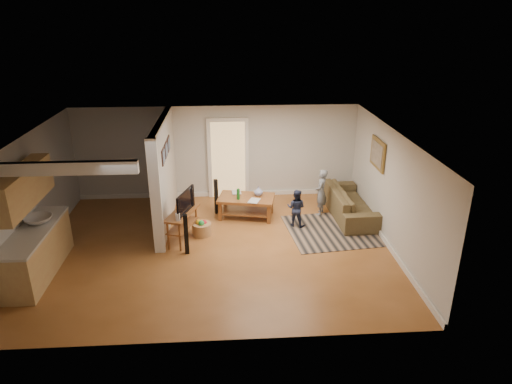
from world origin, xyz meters
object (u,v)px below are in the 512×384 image
(tv_console, at_px, (182,215))
(child, at_px, (320,214))
(speaker_left, at_px, (186,234))
(toy_basket, at_px, (202,228))
(coffee_table, at_px, (247,201))
(speaker_right, at_px, (216,196))
(toddler, at_px, (295,225))
(sofa, at_px, (349,215))

(tv_console, distance_m, child, 3.59)
(speaker_left, height_order, child, speaker_left)
(speaker_left, distance_m, toy_basket, 0.93)
(coffee_table, bearing_deg, toy_basket, -139.43)
(coffee_table, height_order, child, coffee_table)
(speaker_left, xyz_separation_m, child, (3.20, 1.80, -0.45))
(toy_basket, bearing_deg, speaker_right, 75.08)
(toddler, bearing_deg, speaker_right, -0.10)
(speaker_left, bearing_deg, speaker_right, 68.43)
(coffee_table, bearing_deg, sofa, -1.72)
(toy_basket, height_order, child, child)
(speaker_right, height_order, toy_basket, speaker_right)
(coffee_table, relative_size, toy_basket, 3.40)
(toy_basket, distance_m, child, 3.09)
(tv_console, distance_m, toddler, 2.75)
(tv_console, relative_size, child, 0.99)
(sofa, bearing_deg, speaker_left, 111.07)
(toddler, bearing_deg, sofa, -136.04)
(toy_basket, bearing_deg, coffee_table, 40.57)
(coffee_table, distance_m, tv_console, 1.90)
(speaker_left, distance_m, child, 3.70)
(sofa, bearing_deg, speaker_right, 81.96)
(sofa, relative_size, tv_console, 2.00)
(coffee_table, height_order, speaker_left, speaker_left)
(child, xyz_separation_m, toddler, (-0.71, -0.63, 0.00))
(toddler, bearing_deg, toy_basket, 32.73)
(coffee_table, distance_m, child, 1.89)
(sofa, xyz_separation_m, toddler, (-1.43, -0.52, 0.00))
(speaker_left, xyz_separation_m, speaker_right, (0.59, 2.03, 0.01))
(tv_console, relative_size, toy_basket, 2.67)
(child, distance_m, toddler, 0.95)
(sofa, height_order, speaker_right, speaker_right)
(coffee_table, xyz_separation_m, tv_console, (-1.48, -1.18, 0.21))
(tv_console, relative_size, toddler, 1.27)
(coffee_table, xyz_separation_m, child, (1.84, 0.03, -0.41))
(coffee_table, xyz_separation_m, toddler, (1.13, -0.59, -0.41))
(sofa, relative_size, speaker_left, 2.60)
(sofa, distance_m, toddler, 1.52)
(speaker_left, distance_m, toddler, 2.79)
(coffee_table, relative_size, child, 1.26)
(coffee_table, bearing_deg, tv_console, -141.48)
(coffee_table, distance_m, toddler, 1.34)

